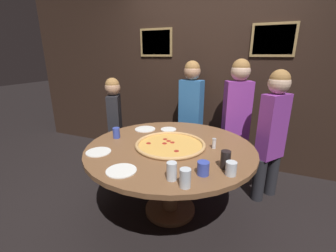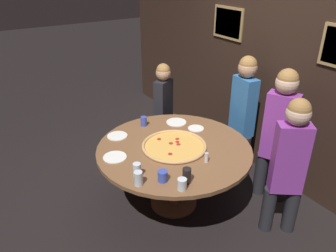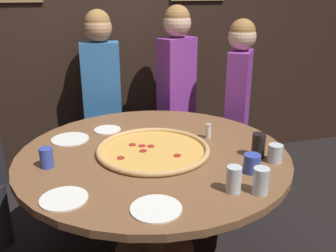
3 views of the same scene
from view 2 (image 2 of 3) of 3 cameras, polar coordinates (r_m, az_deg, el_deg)
ground_plane at (r=3.83m, az=0.99°, el=-13.23°), size 24.00×24.00×0.00m
back_wall at (r=4.06m, az=18.01°, el=8.94°), size 6.40×0.08×2.60m
dining_table at (r=3.47m, az=1.06°, el=-5.49°), size 1.61×1.61×0.74m
giant_pizza at (r=3.40m, az=1.12°, el=-3.45°), size 0.68×0.68×0.03m
drink_cup_beside_pizza at (r=3.82m, az=-4.25°, el=0.84°), size 0.07×0.07×0.11m
drink_cup_far_right at (r=2.85m, az=-5.18°, el=-9.07°), size 0.08×0.08×0.13m
drink_cup_far_left at (r=2.95m, az=-5.42°, el=-7.63°), size 0.07×0.07×0.13m
drink_cup_near_right at (r=2.86m, az=3.29°, el=-8.61°), size 0.08×0.08×0.14m
drink_cup_front_edge at (r=2.79m, az=2.46°, el=-10.08°), size 0.08×0.08×0.10m
drink_cup_near_left at (r=2.89m, az=-0.93°, el=-8.71°), size 0.09×0.09×0.10m
white_plate_left_side at (r=3.90m, az=1.46°, el=0.67°), size 0.24×0.24×0.01m
white_plate_right_side at (r=3.77m, az=4.89°, el=-0.41°), size 0.18×0.18×0.01m
white_plate_beside_cup at (r=3.64m, az=-8.82°, el=-1.71°), size 0.22×0.22×0.01m
white_plate_far_back at (r=3.27m, az=-9.24°, el=-5.37°), size 0.23×0.23×0.01m
condiment_shaker at (r=3.16m, az=6.71°, el=-5.45°), size 0.04×0.04×0.10m
diner_side_left at (r=4.10m, az=12.94°, el=2.99°), size 0.39×0.23×1.51m
diner_far_left at (r=4.40m, az=-0.80°, el=3.74°), size 0.25×0.34×1.30m
diner_side_right at (r=3.22m, az=20.32°, el=-5.81°), size 0.32×0.37×1.44m
diner_centre_back at (r=3.66m, az=18.76°, el=-0.58°), size 0.40×0.29×1.53m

